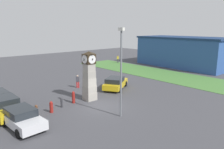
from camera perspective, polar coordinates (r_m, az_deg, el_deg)
name	(u,v)px	position (r m, az deg, el deg)	size (l,w,h in m)	color
ground_plane	(101,106)	(20.53, -2.83, -8.29)	(86.67, 86.67, 0.00)	#424247
clock_tower	(89,77)	(21.76, -5.95, -0.54)	(1.39, 1.30, 4.93)	#9B968C
bollard_near_tower	(36,111)	(19.05, -19.14, -8.95)	(0.24, 0.24, 1.03)	brown
bollard_mid_row	(51,107)	(19.63, -15.58, -8.14)	(0.30, 0.30, 1.00)	maroon
bollard_far_row	(62,103)	(20.61, -13.00, -7.14)	(0.21, 0.21, 0.92)	#333338
bollard_end_row	(73,97)	(21.50, -10.04, -5.84)	(0.30, 0.30, 1.17)	maroon
car_near_tower	(6,107)	(19.93, -25.97, -7.69)	(3.92, 2.08, 1.63)	gold
car_by_building	(22,118)	(17.39, -22.41, -10.47)	(4.17, 2.19, 1.45)	silver
car_far_lot	(115,83)	(26.00, 0.90, -2.19)	(3.93, 4.73, 1.41)	gold
pedestrian_near_bench	(118,59)	(45.20, 1.53, 4.17)	(0.46, 0.45, 1.60)	#3F3F47
pedestrian_crossing_lot	(78,81)	(26.73, -8.96, -1.57)	(0.43, 0.47, 1.58)	red
street_lamp_near_road	(121,68)	(17.16, 2.38, 1.84)	(0.50, 0.24, 7.18)	slate
warehouse_blue_far	(184,52)	(43.42, 18.20, 5.71)	(17.29, 8.58, 5.50)	#2D5193
grass_verge_far	(218,85)	(30.83, 26.01, -2.52)	(52.00, 7.34, 0.04)	#477A38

